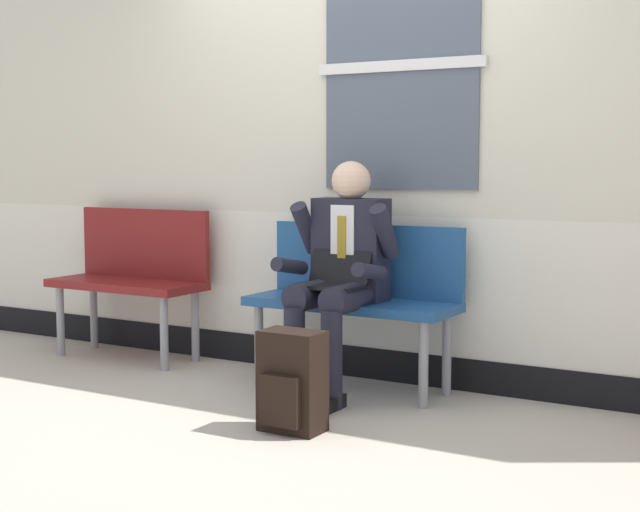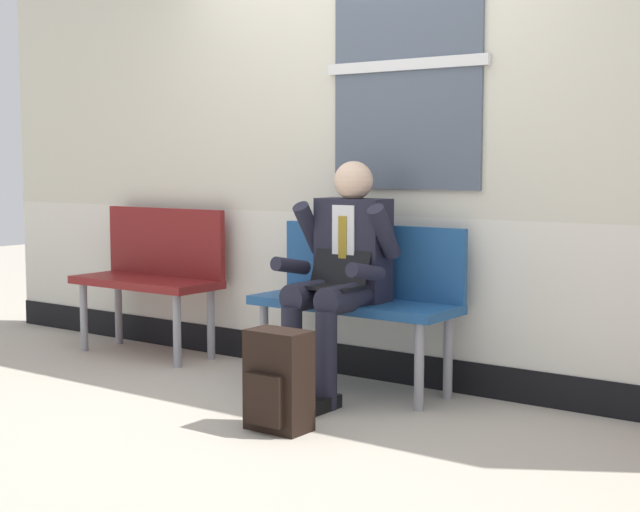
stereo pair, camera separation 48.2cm
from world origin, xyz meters
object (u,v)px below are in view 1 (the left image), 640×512
(person_seated, at_px, (339,271))
(bench_with_person, at_px, (357,291))
(bench_empty, at_px, (134,271))
(backpack, at_px, (292,382))

(person_seated, bearing_deg, bench_with_person, 90.00)
(bench_empty, distance_m, backpack, 2.01)
(bench_empty, bearing_deg, person_seated, -7.09)
(bench_empty, relative_size, person_seated, 0.82)
(bench_empty, height_order, person_seated, person_seated)
(bench_empty, xyz_separation_m, person_seated, (1.62, -0.20, 0.12))
(backpack, bearing_deg, bench_with_person, 99.34)
(bench_with_person, relative_size, bench_empty, 1.14)
(bench_with_person, height_order, bench_empty, bench_empty)
(bench_with_person, relative_size, backpack, 2.48)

